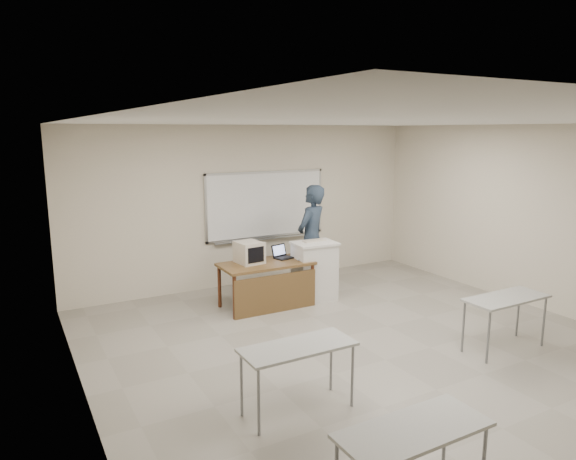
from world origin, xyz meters
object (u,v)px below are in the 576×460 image
laptop (283,255)px  keyboard (314,241)px  podium (314,271)px  whiteboard (266,206)px  presenter (311,239)px  mouse (300,260)px  instructor_desk (269,275)px  crt_monitor (249,252)px

laptop → keyboard: keyboard is taller
keyboard → podium: bearing=-119.6°
whiteboard → presenter: whiteboard is taller
whiteboard → podium: 1.77m
presenter → mouse: bearing=14.8°
instructor_desk → presenter: 1.28m
whiteboard → mouse: bearing=-95.6°
instructor_desk → presenter: (1.11, 0.48, 0.42)m
mouse → presenter: bearing=61.2°
keyboard → whiteboard: bearing=97.4°
instructor_desk → presenter: bearing=23.9°
mouse → keyboard: size_ratio=0.24×
whiteboard → laptop: whiteboard is taller
keyboard → presenter: bearing=62.9°
instructor_desk → whiteboard: bearing=65.3°
mouse → keyboard: 0.48m
instructor_desk → mouse: size_ratio=15.46×
laptop → keyboard: (0.53, -0.17, 0.22)m
instructor_desk → crt_monitor: 0.50m
whiteboard → presenter: (0.41, -1.00, -0.51)m
podium → keyboard: 0.53m
whiteboard → instructor_desk: whiteboard is taller
instructor_desk → podium: podium is taller
podium → laptop: (-0.49, 0.25, 0.29)m
podium → presenter: 0.69m
whiteboard → crt_monitor: 1.66m
laptop → mouse: 0.35m
presenter → crt_monitor: bearing=-18.4°
whiteboard → presenter: bearing=-67.8°
instructor_desk → laptop: laptop is taller
instructor_desk → crt_monitor: bearing=137.1°
mouse → keyboard: (0.38, 0.14, 0.26)m
keyboard → presenter: size_ratio=0.21×
instructor_desk → podium: size_ratio=1.50×
instructor_desk → mouse: 0.59m
instructor_desk → laptop: (0.40, 0.27, 0.25)m
whiteboard → instructor_desk: 1.88m
presenter → podium: bearing=36.1°
laptop → mouse: (0.15, -0.31, -0.04)m
mouse → whiteboard: bearing=102.4°
instructor_desk → laptop: bearing=34.2°
instructor_desk → presenter: presenter is taller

